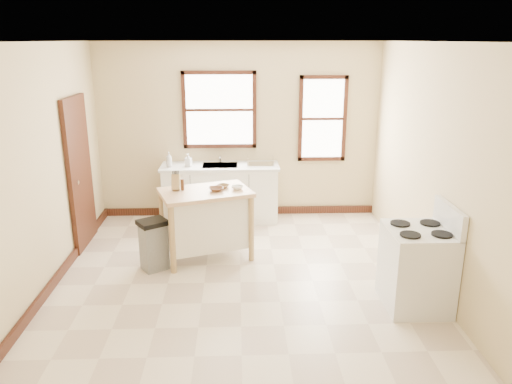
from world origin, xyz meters
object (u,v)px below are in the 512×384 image
knife_block (176,183)px  bowl_c (237,188)px  bowl_b (223,186)px  pepper_grinder (182,185)px  trash_bin (154,245)px  soap_bottle_a (169,159)px  soap_bottle_b (188,160)px  dish_rack (261,161)px  kitchen_island (206,224)px  bowl_a (216,189)px  gas_stove (418,257)px

knife_block → bowl_c: knife_block is taller
bowl_b → knife_block: bearing=-171.7°
pepper_grinder → bowl_c: size_ratio=0.99×
bowl_b → trash_bin: size_ratio=0.24×
pepper_grinder → bowl_b: pepper_grinder is taller
soap_bottle_a → soap_bottle_b: size_ratio=1.16×
dish_rack → soap_bottle_b: bearing=-170.9°
kitchen_island → trash_bin: (-0.65, -0.35, -0.14)m
dish_rack → knife_block: bearing=-124.1°
soap_bottle_a → trash_bin: bearing=-100.8°
knife_block → bowl_c: (0.80, 0.00, -0.08)m
trash_bin → soap_bottle_a: bearing=56.1°
bowl_a → gas_stove: bearing=-31.4°
pepper_grinder → trash_bin: (-0.35, -0.37, -0.68)m
soap_bottle_a → bowl_c: (1.06, -1.31, -0.08)m
soap_bottle_a → bowl_c: size_ratio=1.56×
knife_block → gas_stove: 3.11m
bowl_c → gas_stove: gas_stove is taller
pepper_grinder → bowl_a: bearing=-5.7°
soap_bottle_a → bowl_b: bearing=-65.2°
knife_block → bowl_b: (0.61, 0.09, -0.08)m
soap_bottle_a → gas_stove: 4.07m
dish_rack → gas_stove: (1.57, -2.80, -0.39)m
dish_rack → bowl_a: dish_rack is taller
kitchen_island → bowl_b: bowl_b is taller
dish_rack → pepper_grinder: 1.78m
trash_bin → soap_bottle_b: bearing=46.3°
kitchen_island → pepper_grinder: pepper_grinder is taller
knife_block → bowl_c: size_ratio=1.32×
soap_bottle_b → gas_stove: bearing=-27.7°
bowl_a → bowl_c: same height
bowl_b → pepper_grinder: bearing=-169.1°
soap_bottle_a → dish_rack: (1.43, 0.08, -0.07)m
bowl_a → soap_bottle_a: bearing=119.7°
bowl_c → gas_stove: 2.43m
soap_bottle_a → trash_bin: size_ratio=0.36×
dish_rack → pepper_grinder: bearing=-121.8°
knife_block → trash_bin: bearing=-121.2°
pepper_grinder → bowl_b: size_ratio=0.93×
gas_stove → soap_bottle_a: bearing=137.8°
bowl_c → trash_bin: bearing=-159.9°
pepper_grinder → bowl_a: pepper_grinder is taller
pepper_grinder → trash_bin: pepper_grinder is taller
soap_bottle_b → kitchen_island: soap_bottle_b is taller
kitchen_island → gas_stove: gas_stove is taller
dish_rack → gas_stove: 3.23m
bowl_c → trash_bin: 1.30m
dish_rack → bowl_b: (-0.56, -1.31, -0.02)m
kitchen_island → trash_bin: 0.75m
soap_bottle_b → pepper_grinder: size_ratio=1.36×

